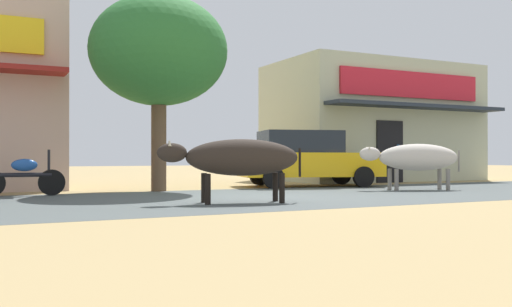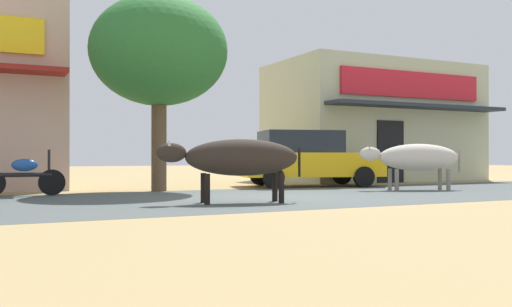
{
  "view_description": "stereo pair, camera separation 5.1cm",
  "coord_description": "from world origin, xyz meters",
  "px_view_note": "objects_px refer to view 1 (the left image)",
  "views": [
    {
      "loc": [
        -5.74,
        -10.98,
        0.9
      ],
      "look_at": [
        0.33,
        1.31,
        0.96
      ],
      "focal_mm": 39.48,
      "sensor_mm": 36.0,
      "label": 1
    },
    {
      "loc": [
        -5.7,
        -11.0,
        0.9
      ],
      "look_at": [
        0.33,
        1.31,
        0.96
      ],
      "focal_mm": 39.48,
      "sensor_mm": 36.0,
      "label": 2
    }
  ],
  "objects_px": {
    "parked_hatchback_car": "(307,158)",
    "parked_motorcycle": "(23,175)",
    "pedestrian_by_shop": "(393,157)",
    "roadside_tree": "(159,52)",
    "cow_far_dark": "(416,158)",
    "cow_near_brown": "(239,158)"
  },
  "relations": [
    {
      "from": "roadside_tree",
      "to": "cow_far_dark",
      "type": "relative_size",
      "value": 1.85
    },
    {
      "from": "cow_near_brown",
      "to": "cow_far_dark",
      "type": "height_order",
      "value": "cow_near_brown"
    },
    {
      "from": "parked_hatchback_car",
      "to": "cow_far_dark",
      "type": "relative_size",
      "value": 1.62
    },
    {
      "from": "parked_hatchback_car",
      "to": "parked_motorcycle",
      "type": "xyz_separation_m",
      "value": [
        -7.82,
        -0.63,
        -0.38
      ]
    },
    {
      "from": "cow_far_dark",
      "to": "parked_hatchback_car",
      "type": "bearing_deg",
      "value": 121.58
    },
    {
      "from": "parked_hatchback_car",
      "to": "pedestrian_by_shop",
      "type": "distance_m",
      "value": 4.21
    },
    {
      "from": "parked_hatchback_car",
      "to": "parked_motorcycle",
      "type": "relative_size",
      "value": 2.38
    },
    {
      "from": "parked_hatchback_car",
      "to": "cow_near_brown",
      "type": "xyz_separation_m",
      "value": [
        -4.25,
        -4.48,
        0.02
      ]
    },
    {
      "from": "cow_near_brown",
      "to": "pedestrian_by_shop",
      "type": "distance_m",
      "value": 9.98
    },
    {
      "from": "cow_far_dark",
      "to": "parked_motorcycle",
      "type": "bearing_deg",
      "value": 167.31
    },
    {
      "from": "roadside_tree",
      "to": "parked_motorcycle",
      "type": "bearing_deg",
      "value": -173.32
    },
    {
      "from": "parked_motorcycle",
      "to": "cow_near_brown",
      "type": "height_order",
      "value": "cow_near_brown"
    },
    {
      "from": "cow_near_brown",
      "to": "roadside_tree",
      "type": "bearing_deg",
      "value": 94.52
    },
    {
      "from": "parked_motorcycle",
      "to": "cow_far_dark",
      "type": "bearing_deg",
      "value": -12.69
    },
    {
      "from": "roadside_tree",
      "to": "pedestrian_by_shop",
      "type": "bearing_deg",
      "value": 8.19
    },
    {
      "from": "pedestrian_by_shop",
      "to": "parked_hatchback_car",
      "type": "bearing_deg",
      "value": -166.25
    },
    {
      "from": "roadside_tree",
      "to": "cow_near_brown",
      "type": "bearing_deg",
      "value": -85.48
    },
    {
      "from": "roadside_tree",
      "to": "parked_hatchback_car",
      "type": "bearing_deg",
      "value": 3.09
    },
    {
      "from": "cow_far_dark",
      "to": "cow_near_brown",
      "type": "bearing_deg",
      "value": -164.02
    },
    {
      "from": "parked_motorcycle",
      "to": "cow_far_dark",
      "type": "relative_size",
      "value": 0.68
    },
    {
      "from": "cow_far_dark",
      "to": "pedestrian_by_shop",
      "type": "xyz_separation_m",
      "value": [
        2.39,
        3.77,
        0.01
      ]
    },
    {
      "from": "roadside_tree",
      "to": "cow_far_dark",
      "type": "xyz_separation_m",
      "value": [
        6.29,
        -2.53,
        -2.72
      ]
    }
  ]
}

